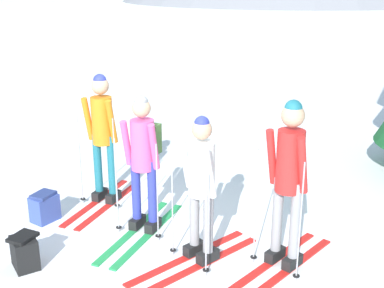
{
  "coord_description": "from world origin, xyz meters",
  "views": [
    {
      "loc": [
        2.63,
        -4.94,
        2.98
      ],
      "look_at": [
        0.19,
        0.29,
        1.05
      ],
      "focal_mm": 46.94,
      "sensor_mm": 36.0,
      "label": 1
    }
  ],
  "objects_px": {
    "backpack_on_snow_front": "(25,252)",
    "skier_in_white": "(201,185)",
    "skier_in_orange": "(102,133)",
    "backpack_on_snow_beside": "(45,207)",
    "skier_in_red": "(288,177)",
    "skier_in_pink": "(143,157)"
  },
  "relations": [
    {
      "from": "backpack_on_snow_front",
      "to": "skier_in_white",
      "type": "bearing_deg",
      "value": 29.79
    },
    {
      "from": "backpack_on_snow_front",
      "to": "skier_in_orange",
      "type": "bearing_deg",
      "value": 95.34
    },
    {
      "from": "skier_in_white",
      "to": "skier_in_orange",
      "type": "bearing_deg",
      "value": 155.44
    },
    {
      "from": "backpack_on_snow_front",
      "to": "backpack_on_snow_beside",
      "type": "xyz_separation_m",
      "value": [
        -0.54,
        0.95,
        0.0
      ]
    },
    {
      "from": "skier_in_white",
      "to": "backpack_on_snow_front",
      "type": "relative_size",
      "value": 4.19
    },
    {
      "from": "skier_in_orange",
      "to": "backpack_on_snow_beside",
      "type": "height_order",
      "value": "skier_in_orange"
    },
    {
      "from": "skier_in_orange",
      "to": "skier_in_white",
      "type": "xyz_separation_m",
      "value": [
        1.81,
        -0.83,
        -0.11
      ]
    },
    {
      "from": "skier_in_red",
      "to": "backpack_on_snow_front",
      "type": "xyz_separation_m",
      "value": [
        -2.5,
        -1.21,
        -0.84
      ]
    },
    {
      "from": "skier_in_white",
      "to": "skier_in_red",
      "type": "height_order",
      "value": "skier_in_red"
    },
    {
      "from": "skier_in_white",
      "to": "backpack_on_snow_beside",
      "type": "height_order",
      "value": "skier_in_white"
    },
    {
      "from": "skier_in_orange",
      "to": "skier_in_red",
      "type": "bearing_deg",
      "value": -11.7
    },
    {
      "from": "skier_in_orange",
      "to": "skier_in_white",
      "type": "distance_m",
      "value": 1.99
    },
    {
      "from": "skier_in_white",
      "to": "skier_in_red",
      "type": "xyz_separation_m",
      "value": [
        0.86,
        0.27,
        0.14
      ]
    },
    {
      "from": "skier_in_red",
      "to": "skier_in_orange",
      "type": "bearing_deg",
      "value": 168.3
    },
    {
      "from": "backpack_on_snow_front",
      "to": "backpack_on_snow_beside",
      "type": "bearing_deg",
      "value": 119.76
    },
    {
      "from": "skier_in_orange",
      "to": "skier_in_red",
      "type": "distance_m",
      "value": 2.72
    },
    {
      "from": "skier_in_red",
      "to": "backpack_on_snow_front",
      "type": "relative_size",
      "value": 4.61
    },
    {
      "from": "backpack_on_snow_front",
      "to": "skier_in_red",
      "type": "bearing_deg",
      "value": 25.85
    },
    {
      "from": "skier_in_orange",
      "to": "skier_in_pink",
      "type": "distance_m",
      "value": 1.02
    },
    {
      "from": "skier_in_pink",
      "to": "backpack_on_snow_beside",
      "type": "relative_size",
      "value": 4.55
    },
    {
      "from": "skier_in_orange",
      "to": "skier_in_white",
      "type": "relative_size",
      "value": 1.07
    },
    {
      "from": "skier_in_pink",
      "to": "skier_in_red",
      "type": "relative_size",
      "value": 0.94
    }
  ]
}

